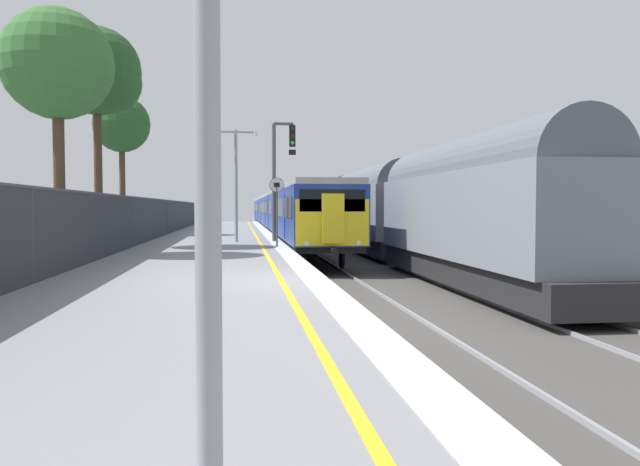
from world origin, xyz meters
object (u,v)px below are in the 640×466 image
object	(u,v)px
platform_lamp_mid	(236,175)
background_tree_centre	(100,75)
background_tree_left	(55,68)
background_tree_right	(123,126)
freight_train_adjacent_track	(372,207)
commuter_train_at_platform	(279,211)
signal_gantry	(280,168)
speed_limit_sign	(277,203)

from	to	relation	value
platform_lamp_mid	background_tree_centre	world-z (taller)	background_tree_centre
platform_lamp_mid	background_tree_left	distance (m)	9.64
background_tree_centre	background_tree_right	size ratio (longest dim) A/B	1.10
freight_train_adjacent_track	background_tree_right	world-z (taller)	background_tree_right
platform_lamp_mid	background_tree_centre	size ratio (longest dim) A/B	0.59
commuter_train_at_platform	background_tree_right	size ratio (longest dim) A/B	7.84
background_tree_centre	commuter_train_at_platform	bearing A→B (deg)	72.29
commuter_train_at_platform	signal_gantry	distance (m)	24.21
freight_train_adjacent_track	speed_limit_sign	distance (m)	10.66
freight_train_adjacent_track	background_tree_left	distance (m)	18.77
platform_lamp_mid	background_tree_left	bearing A→B (deg)	-128.93
platform_lamp_mid	signal_gantry	bearing A→B (deg)	7.99
platform_lamp_mid	freight_train_adjacent_track	bearing A→B (deg)	35.85
speed_limit_sign	background_tree_right	distance (m)	14.49
speed_limit_sign	background_tree_right	xyz separation A→B (m)	(-7.99, 11.26, 4.39)
commuter_train_at_platform	background_tree_left	distance (m)	33.14
freight_train_adjacent_track	signal_gantry	bearing A→B (deg)	-136.96
freight_train_adjacent_track	speed_limit_sign	bearing A→B (deg)	-123.30
freight_train_adjacent_track	platform_lamp_mid	xyz separation A→B (m)	(-7.49, -5.41, 1.44)
platform_lamp_mid	background_tree_right	world-z (taller)	background_tree_right
signal_gantry	background_tree_centre	world-z (taller)	background_tree_centre
freight_train_adjacent_track	background_tree_centre	world-z (taller)	background_tree_centre
signal_gantry	background_tree_left	bearing A→B (deg)	-136.31
commuter_train_at_platform	signal_gantry	xyz separation A→B (m)	(-1.49, -24.07, 2.14)
platform_lamp_mid	commuter_train_at_platform	bearing A→B (deg)	81.86
platform_lamp_mid	background_tree_centre	bearing A→B (deg)	-150.44
commuter_train_at_platform	background_tree_centre	xyz separation A→B (m)	(-8.72, -27.32, 5.50)
speed_limit_sign	background_tree_centre	distance (m)	8.52
speed_limit_sign	signal_gantry	bearing A→B (deg)	84.62
freight_train_adjacent_track	background_tree_right	xyz separation A→B (m)	(-13.84, 2.36, 4.56)
commuter_train_at_platform	platform_lamp_mid	size ratio (longest dim) A/B	12.15
signal_gantry	background_tree_centre	distance (m)	8.61
commuter_train_at_platform	platform_lamp_mid	bearing A→B (deg)	-98.14
platform_lamp_mid	background_tree_left	size ratio (longest dim) A/B	0.63
speed_limit_sign	background_tree_left	distance (m)	9.29
background_tree_left	background_tree_right	size ratio (longest dim) A/B	1.02
background_tree_left	background_tree_centre	size ratio (longest dim) A/B	0.93
freight_train_adjacent_track	signal_gantry	size ratio (longest dim) A/B	8.05
speed_limit_sign	background_tree_centre	xyz separation A→B (m)	(-6.88, 0.52, 5.00)
signal_gantry	speed_limit_sign	bearing A→B (deg)	-95.38
freight_train_adjacent_track	signal_gantry	xyz separation A→B (m)	(-5.49, -5.13, 1.81)
signal_gantry	speed_limit_sign	world-z (taller)	signal_gantry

